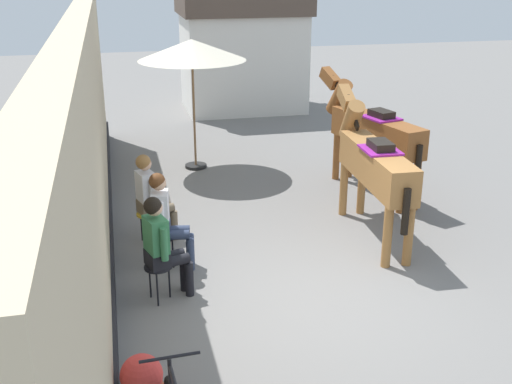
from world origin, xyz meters
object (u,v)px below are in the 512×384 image
Objects in this scene: saddled_horse_far at (372,130)px; cafe_parasol at (192,51)px; seated_visitor_near at (161,243)px; seated_visitor_far at (151,194)px; seated_visitor_middle at (165,216)px; saddled_horse_near at (373,163)px.

saddled_horse_far is 3.78m from cafe_parasol.
seated_visitor_near and seated_visitor_far have the same top height.
seated_visitor_far is (-0.13, 0.92, 0.00)m from seated_visitor_middle.
seated_visitor_far is 0.47× the size of saddled_horse_far.
saddled_horse_far is at bearing 18.43° from seated_visitor_far.
saddled_horse_near is at bearing 21.41° from seated_visitor_near.
saddled_horse_far reaches higher than seated_visitor_middle.
seated_visitor_near is 5.54m from cafe_parasol.
cafe_parasol is (0.99, 4.35, 1.59)m from seated_visitor_middle.
seated_visitor_far is at bearing -108.02° from cafe_parasol.
seated_visitor_far is 0.46× the size of saddled_horse_near.
seated_visitor_far is 4.26m from saddled_horse_far.
seated_visitor_middle is 0.46× the size of saddled_horse_near.
saddled_horse_near is 1.02× the size of saddled_horse_far.
cafe_parasol is (-2.17, 3.90, 1.20)m from saddled_horse_near.
saddled_horse_near reaches higher than seated_visitor_middle.
saddled_horse_near is (3.29, -0.47, 0.38)m from seated_visitor_far.
seated_visitor_near is at bearing -102.09° from cafe_parasol.
cafe_parasol reaches higher than seated_visitor_near.
seated_visitor_middle is at bearing -149.91° from saddled_horse_far.
saddled_horse_near is 4.63m from cafe_parasol.
seated_visitor_middle is 4.74m from cafe_parasol.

